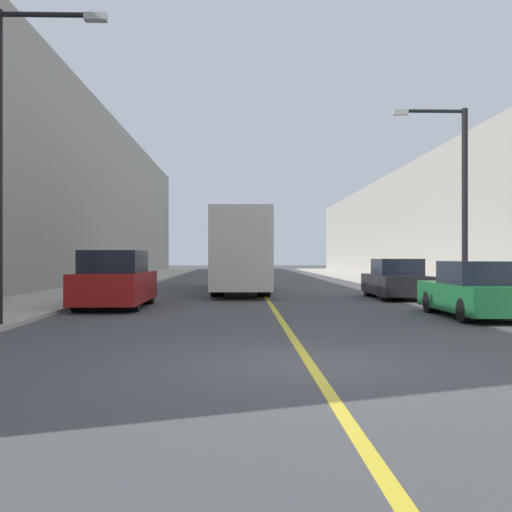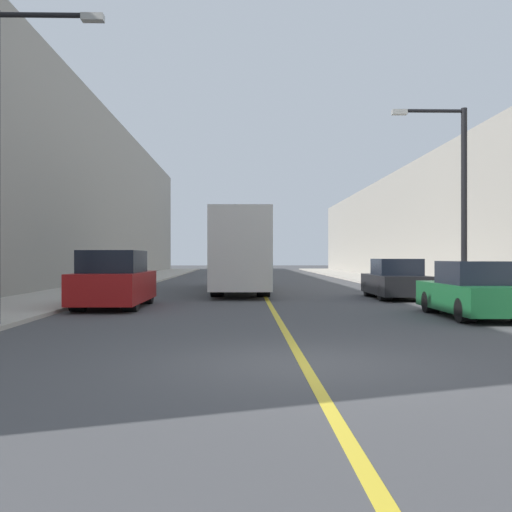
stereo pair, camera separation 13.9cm
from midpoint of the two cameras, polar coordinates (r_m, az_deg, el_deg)
name	(u,v)px [view 1 (the left image)]	position (r m, az deg, el deg)	size (l,w,h in m)	color
ground_plane	(310,365)	(9.23, 4.75, -10.27)	(200.00, 200.00, 0.00)	#474749
sidewalk_left	(132,281)	(39.69, -11.86, -2.32)	(3.67, 72.00, 0.11)	#B2AA9E
sidewalk_right	(378,280)	(40.10, 11.46, -2.30)	(3.67, 72.00, 0.11)	#B2AA9E
building_row_left	(72,193)	(40.73, -17.20, 5.73)	(4.00, 72.00, 11.46)	gray
building_row_right	(436,223)	(41.17, 16.67, 3.03)	(4.00, 72.00, 7.68)	gray
road_center_line	(256,281)	(39.08, -0.14, -2.44)	(0.16, 72.00, 0.01)	gold
bus	(241,251)	(28.13, -1.63, 0.50)	(2.41, 12.47, 3.55)	silver
parked_suv_left	(116,281)	(19.62, -13.43, -2.35)	(1.98, 4.73, 1.83)	maroon
car_right_near	(475,292)	(17.09, 19.89, -3.25)	(1.76, 4.38, 1.51)	#145128
car_right_mid	(396,281)	(23.80, 13.01, -2.31)	(1.83, 4.24, 1.55)	black
street_lamp_left	(8,144)	(14.88, -22.77, 9.82)	(2.54, 0.24, 7.11)	black
street_lamp_right	(458,190)	(21.34, 18.47, 5.99)	(2.54, 0.24, 6.52)	black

